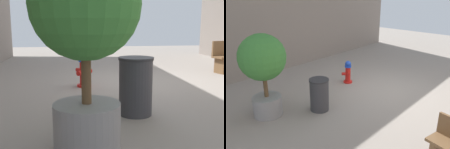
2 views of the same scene
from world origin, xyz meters
The scene contains 4 objects.
ground_plane centered at (0.00, 0.00, 0.00)m, with size 23.40×23.40×0.00m, color gray.
fire_hydrant centered at (1.50, 0.37, 0.41)m, with size 0.38×0.38×0.82m.
planter_tree centered at (1.58, 3.64, 1.41)m, with size 1.20×1.20×2.23m.
trash_bin centered at (0.75, 2.49, 0.46)m, with size 0.55×0.55×0.92m.
Camera 1 is at (1.69, 6.59, 1.41)m, focal length 43.53 mm.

